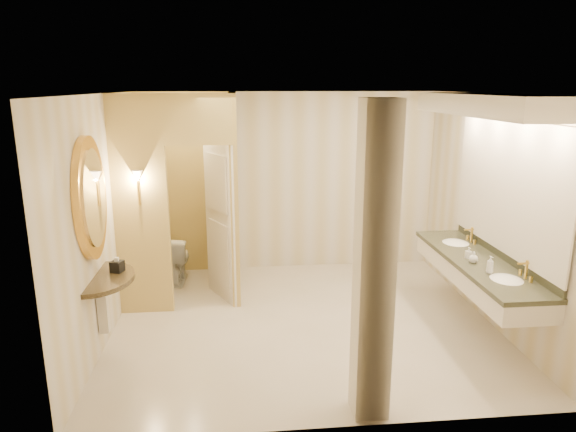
# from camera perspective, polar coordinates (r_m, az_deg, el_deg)

# --- Properties ---
(floor) EXTENTS (4.50, 4.50, 0.00)m
(floor) POSITION_cam_1_polar(r_m,az_deg,el_deg) (6.37, 1.69, -11.63)
(floor) COLOR beige
(floor) RESTS_ON ground
(ceiling) EXTENTS (4.50, 4.50, 0.00)m
(ceiling) POSITION_cam_1_polar(r_m,az_deg,el_deg) (5.73, 1.89, 13.44)
(ceiling) COLOR white
(ceiling) RESTS_ON wall_back
(wall_back) EXTENTS (4.50, 0.02, 2.70)m
(wall_back) POSITION_cam_1_polar(r_m,az_deg,el_deg) (7.85, -0.08, 3.78)
(wall_back) COLOR beige
(wall_back) RESTS_ON floor
(wall_front) EXTENTS (4.50, 0.02, 2.70)m
(wall_front) POSITION_cam_1_polar(r_m,az_deg,el_deg) (4.02, 5.44, -6.74)
(wall_front) COLOR beige
(wall_front) RESTS_ON floor
(wall_left) EXTENTS (0.02, 4.00, 2.70)m
(wall_left) POSITION_cam_1_polar(r_m,az_deg,el_deg) (6.05, -19.86, -0.30)
(wall_left) COLOR beige
(wall_left) RESTS_ON floor
(wall_right) EXTENTS (0.02, 4.00, 2.70)m
(wall_right) POSITION_cam_1_polar(r_m,az_deg,el_deg) (6.58, 21.62, 0.67)
(wall_right) COLOR beige
(wall_right) RESTS_ON floor
(toilet_closet) EXTENTS (1.50, 1.55, 2.70)m
(toilet_closet) POSITION_cam_1_polar(r_m,az_deg,el_deg) (6.80, -8.72, 2.27)
(toilet_closet) COLOR tan
(toilet_closet) RESTS_ON floor
(wall_sconce) EXTENTS (0.14, 0.14, 0.42)m
(wall_sconce) POSITION_cam_1_polar(r_m,az_deg,el_deg) (6.31, -16.36, 4.11)
(wall_sconce) COLOR gold
(wall_sconce) RESTS_ON toilet_closet
(vanity) EXTENTS (0.75, 2.52, 2.09)m
(vanity) POSITION_cam_1_polar(r_m,az_deg,el_deg) (6.05, 21.27, 2.29)
(vanity) COLOR beige
(vanity) RESTS_ON floor
(console_shelf) EXTENTS (0.96, 0.96, 1.93)m
(console_shelf) POSITION_cam_1_polar(r_m,az_deg,el_deg) (5.54, -20.80, -1.80)
(console_shelf) COLOR black
(console_shelf) RESTS_ON floor
(pillar) EXTENTS (0.30, 0.30, 2.70)m
(pillar) POSITION_cam_1_polar(r_m,az_deg,el_deg) (4.28, 9.56, -5.55)
(pillar) COLOR beige
(pillar) RESTS_ON floor
(tissue_box) EXTENTS (0.15, 0.15, 0.12)m
(tissue_box) POSITION_cam_1_polar(r_m,az_deg,el_deg) (5.73, -18.45, -5.33)
(tissue_box) COLOR black
(tissue_box) RESTS_ON console_shelf
(toilet) EXTENTS (0.42, 0.70, 0.69)m
(toilet) POSITION_cam_1_polar(r_m,az_deg,el_deg) (7.64, -12.36, -4.65)
(toilet) COLOR white
(toilet) RESTS_ON floor
(soap_bottle_a) EXTENTS (0.07, 0.07, 0.13)m
(soap_bottle_a) POSITION_cam_1_polar(r_m,az_deg,el_deg) (6.20, 19.44, -3.88)
(soap_bottle_a) COLOR beige
(soap_bottle_a) RESTS_ON vanity
(soap_bottle_b) EXTENTS (0.11, 0.11, 0.13)m
(soap_bottle_b) POSITION_cam_1_polar(r_m,az_deg,el_deg) (6.06, 19.92, -4.33)
(soap_bottle_b) COLOR silver
(soap_bottle_b) RESTS_ON vanity
(soap_bottle_c) EXTENTS (0.08, 0.09, 0.19)m
(soap_bottle_c) POSITION_cam_1_polar(r_m,az_deg,el_deg) (5.79, 21.54, -5.05)
(soap_bottle_c) COLOR #C6B28C
(soap_bottle_c) RESTS_ON vanity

